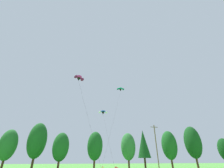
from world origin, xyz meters
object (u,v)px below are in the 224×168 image
(utility_pole, at_px, (156,145))
(parafoil_kite_far_teal, at_px, (120,89))
(parafoil_kite_mid_blue_white, at_px, (103,112))
(parafoil_kite_high_magenta, at_px, (79,78))

(utility_pole, bearing_deg, parafoil_kite_far_teal, -172.80)
(parafoil_kite_far_teal, bearing_deg, utility_pole, 7.20)
(utility_pole, height_order, parafoil_kite_mid_blue_white, parafoil_kite_mid_blue_white)
(utility_pole, bearing_deg, parafoil_kite_mid_blue_white, 155.08)
(parafoil_kite_high_magenta, distance_m, parafoil_kite_far_teal, 14.52)
(parafoil_kite_high_magenta, relative_size, parafoil_kite_far_teal, 0.94)
(utility_pole, relative_size, parafoil_kite_mid_blue_white, 0.53)
(parafoil_kite_high_magenta, bearing_deg, parafoil_kite_far_teal, 31.27)
(parafoil_kite_mid_blue_white, bearing_deg, parafoil_kite_far_teal, -62.97)
(parafoil_kite_high_magenta, bearing_deg, parafoil_kite_mid_blue_white, 61.65)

